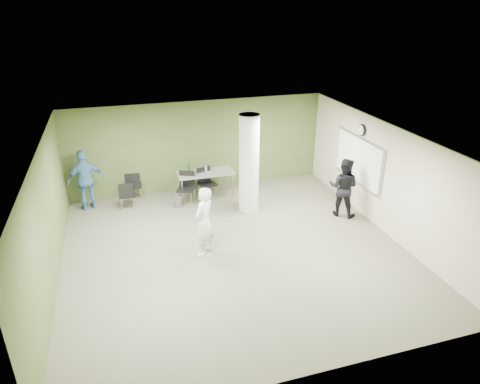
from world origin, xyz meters
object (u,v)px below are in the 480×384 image
object	(u,v)px
folding_table	(205,174)
woman_white	(204,222)
chair_back_left	(133,184)
man_black	(343,187)
man_blue	(86,180)

from	to	relation	value
folding_table	woman_white	bearing A→B (deg)	-101.91
woman_white	folding_table	bearing A→B (deg)	-147.89
chair_back_left	man_black	distance (m)	6.11
folding_table	man_blue	size ratio (longest dim) A/B	0.97
woman_white	man_blue	distance (m)	4.29
folding_table	chair_back_left	xyz separation A→B (m)	(-2.12, 0.34, -0.22)
man_black	folding_table	bearing A→B (deg)	7.44
folding_table	man_black	distance (m)	4.09
chair_back_left	man_blue	bearing A→B (deg)	12.33
folding_table	woman_white	world-z (taller)	woman_white
chair_back_left	woman_white	xyz separation A→B (m)	(1.39, -3.52, 0.32)
man_black	man_blue	distance (m)	7.23
folding_table	man_black	world-z (taller)	man_black
man_black	man_blue	bearing A→B (deg)	21.49
folding_table	man_black	bearing A→B (deg)	-32.88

